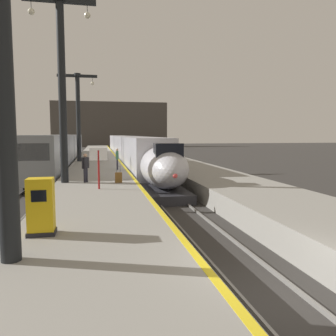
% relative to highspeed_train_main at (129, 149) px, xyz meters
% --- Properties ---
extents(ground_plane, '(260.00, 260.00, 0.00)m').
position_rel_highspeed_train_main_xyz_m(ground_plane, '(0.00, -38.06, -1.96)').
color(ground_plane, '#33302D').
extents(platform_left, '(4.80, 110.00, 1.05)m').
position_rel_highspeed_train_main_xyz_m(platform_left, '(-4.05, -13.31, -1.43)').
color(platform_left, gray).
rests_on(platform_left, ground).
extents(platform_right, '(4.80, 110.00, 1.05)m').
position_rel_highspeed_train_main_xyz_m(platform_right, '(4.05, -13.31, -1.43)').
color(platform_right, gray).
rests_on(platform_right, ground).
extents(platform_left_safety_stripe, '(0.20, 107.80, 0.01)m').
position_rel_highspeed_train_main_xyz_m(platform_left_safety_stripe, '(-1.77, -13.31, -0.90)').
color(platform_left_safety_stripe, yellow).
rests_on(platform_left_safety_stripe, platform_left).
extents(rail_main_left, '(0.08, 110.00, 0.12)m').
position_rel_highspeed_train_main_xyz_m(rail_main_left, '(-0.75, -10.56, -1.90)').
color(rail_main_left, slate).
rests_on(rail_main_left, ground).
extents(rail_main_right, '(0.08, 110.00, 0.12)m').
position_rel_highspeed_train_main_xyz_m(rail_main_right, '(0.75, -10.56, -1.90)').
color(rail_main_right, slate).
rests_on(rail_main_right, ground).
extents(rail_secondary_left, '(0.08, 110.00, 0.12)m').
position_rel_highspeed_train_main_xyz_m(rail_secondary_left, '(-8.85, -10.56, -1.90)').
color(rail_secondary_left, slate).
rests_on(rail_secondary_left, ground).
extents(rail_secondary_right, '(0.08, 110.00, 0.12)m').
position_rel_highspeed_train_main_xyz_m(rail_secondary_right, '(-7.35, -10.56, -1.90)').
color(rail_secondary_right, slate).
rests_on(rail_secondary_right, ground).
extents(highspeed_train_main, '(2.92, 56.60, 3.60)m').
position_rel_highspeed_train_main_xyz_m(highspeed_train_main, '(0.00, 0.00, 0.00)').
color(highspeed_train_main, silver).
rests_on(highspeed_train_main, ground).
extents(regional_train_adjacent, '(2.85, 36.60, 3.80)m').
position_rel_highspeed_train_main_xyz_m(regional_train_adjacent, '(-8.10, -4.33, 0.17)').
color(regional_train_adjacent, gray).
rests_on(regional_train_adjacent, ground).
extents(station_column_mid, '(4.00, 0.68, 10.48)m').
position_rel_highspeed_train_main_xyz_m(station_column_mid, '(-5.90, -24.39, 5.30)').
color(station_column_mid, black).
rests_on(station_column_mid, platform_left).
extents(station_column_far, '(4.00, 0.68, 9.00)m').
position_rel_highspeed_train_main_xyz_m(station_column_far, '(-5.90, -8.44, 4.52)').
color(station_column_far, black).
rests_on(station_column_far, platform_left).
extents(passenger_near_edge, '(0.41, 0.45, 1.69)m').
position_rel_highspeed_train_main_xyz_m(passenger_near_edge, '(-4.70, -24.58, 0.08)').
color(passenger_near_edge, '#23232D').
rests_on(passenger_near_edge, platform_left).
extents(passenger_mid_platform, '(0.25, 0.57, 1.69)m').
position_rel_highspeed_train_main_xyz_m(passenger_mid_platform, '(-2.49, -17.77, 0.08)').
color(passenger_mid_platform, '#23232D').
rests_on(passenger_mid_platform, platform_left).
extents(rolling_suitcase, '(0.40, 0.22, 0.98)m').
position_rel_highspeed_train_main_xyz_m(rolling_suitcase, '(-2.82, -25.11, -0.60)').
color(rolling_suitcase, brown).
rests_on(rolling_suitcase, platform_left).
extents(ticket_machine_yellow, '(0.76, 0.62, 1.60)m').
position_rel_highspeed_train_main_xyz_m(ticket_machine_yellow, '(-5.55, -35.00, -0.17)').
color(ticket_machine_yellow, yellow).
rests_on(ticket_machine_yellow, platform_left).
extents(departure_info_board, '(0.90, 0.10, 2.12)m').
position_rel_highspeed_train_main_xyz_m(departure_info_board, '(-3.95, -27.21, 0.60)').
color(departure_info_board, maroon).
rests_on(departure_info_board, platform_left).
extents(terminus_back_wall, '(36.00, 2.00, 14.00)m').
position_rel_highspeed_train_main_xyz_m(terminus_back_wall, '(0.00, 63.94, 5.04)').
color(terminus_back_wall, '#4C4742').
rests_on(terminus_back_wall, ground).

